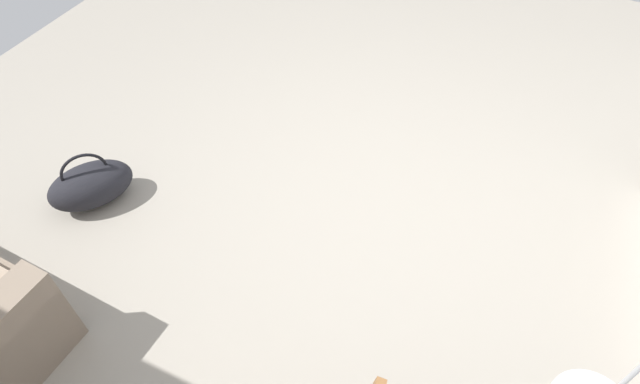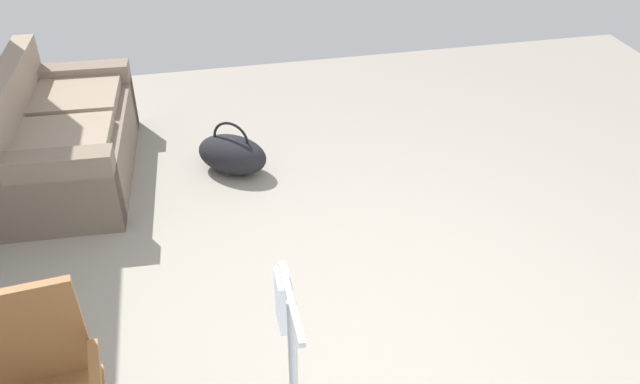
% 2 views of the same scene
% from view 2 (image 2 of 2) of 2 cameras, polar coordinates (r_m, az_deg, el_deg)
% --- Properties ---
extents(ground_plane, '(7.43, 7.43, 0.00)m').
position_cam_2_polar(ground_plane, '(3.99, 6.94, -9.93)').
color(ground_plane, gray).
extents(couch, '(1.64, 0.93, 0.85)m').
position_cam_2_polar(couch, '(5.30, -21.17, 4.13)').
color(couch, '#7D6C5C').
rests_on(couch, ground).
extents(duffel_bag, '(0.58, 0.64, 0.43)m').
position_cam_2_polar(duffel_bag, '(5.12, -7.56, 3.25)').
color(duffel_bag, black).
rests_on(duffel_bag, ground).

